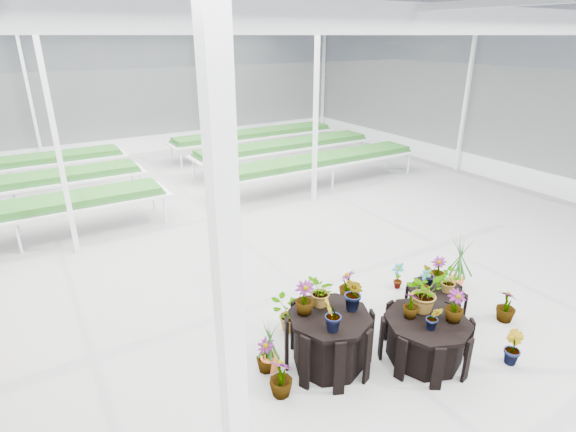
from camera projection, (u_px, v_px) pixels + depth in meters
ground_plane at (301, 299)px, 7.69m from camera, size 24.00×24.00×0.00m
greenhouse_shell at (303, 173)px, 6.84m from camera, size 18.00×24.00×4.50m
steel_frame at (303, 173)px, 6.84m from camera, size 18.00×24.00×4.50m
nursery_benches at (169, 173)px, 13.23m from camera, size 16.00×7.00×0.84m
plinth_tall at (329, 340)px, 6.04m from camera, size 1.50×1.50×0.79m
plinth_mid at (425, 339)px, 6.17m from camera, size 1.43×1.43×0.64m
plinth_low at (435, 301)px, 7.25m from camera, size 1.03×1.03×0.41m
nursery_plants at (381, 299)px, 6.65m from camera, size 4.39×2.80×1.30m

